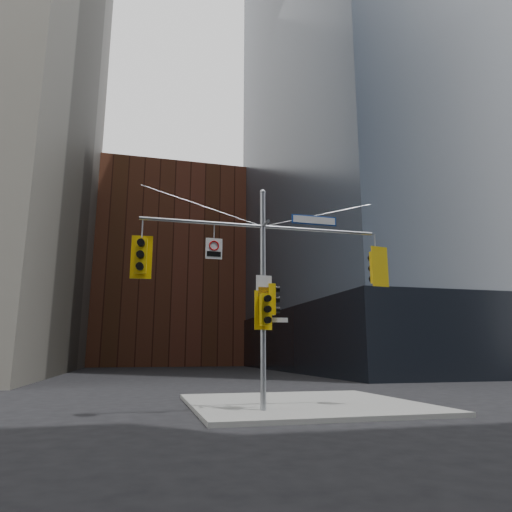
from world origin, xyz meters
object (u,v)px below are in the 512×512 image
traffic_light_west_arm (141,256)px  traffic_light_east_arm (376,267)px  traffic_light_pole_side (273,299)px  regulatory_sign_arm (214,248)px  traffic_light_pole_front (265,310)px  signal_assembly (263,273)px  street_sign_blade (314,220)px

traffic_light_west_arm → traffic_light_east_arm: 8.00m
traffic_light_pole_side → regulatory_sign_arm: bearing=95.0°
traffic_light_pole_front → regulatory_sign_arm: 2.56m
signal_assembly → traffic_light_east_arm: bearing=0.0°
signal_assembly → street_sign_blade: size_ratio=4.90×
traffic_light_pole_front → signal_assembly: bearing=82.5°
traffic_light_west_arm → traffic_light_pole_side: traffic_light_west_arm is taller
traffic_light_east_arm → traffic_light_pole_front: 4.42m
traffic_light_pole_front → traffic_light_pole_side: bearing=32.6°
traffic_light_pole_side → street_sign_blade: street_sign_blade is taller
traffic_light_west_arm → regulatory_sign_arm: 2.29m
street_sign_blade → regulatory_sign_arm: size_ratio=2.41×
signal_assembly → regulatory_sign_arm: bearing=-179.3°
traffic_light_west_arm → street_sign_blade: (5.72, -0.01, 1.55)m
signal_assembly → traffic_light_east_arm: signal_assembly is taller
traffic_light_west_arm → traffic_light_pole_side: size_ratio=1.35×
signal_assembly → traffic_light_west_arm: size_ratio=5.88×
traffic_light_pole_side → traffic_light_east_arm: bearing=-85.8°
traffic_light_east_arm → traffic_light_pole_side: (-3.79, 0.00, -1.23)m
traffic_light_east_arm → traffic_light_pole_side: traffic_light_east_arm is taller
signal_assembly → street_sign_blade: bearing=0.1°
traffic_light_east_arm → traffic_light_pole_side: bearing=-10.1°
regulatory_sign_arm → traffic_light_west_arm: bearing=176.0°
traffic_light_pole_side → street_sign_blade: (1.51, -0.00, 2.78)m
traffic_light_east_arm → traffic_light_pole_front: size_ratio=1.13×
traffic_light_west_arm → traffic_light_east_arm: bearing=5.2°
traffic_light_east_arm → traffic_light_pole_front: (-4.12, -0.27, -1.59)m
traffic_light_pole_side → signal_assembly: bearing=95.0°
traffic_light_east_arm → regulatory_sign_arm: size_ratio=2.07×
traffic_light_west_arm → traffic_light_pole_front: bearing=1.2°
traffic_light_west_arm → traffic_light_east_arm: (8.00, -0.01, -0.00)m
street_sign_blade → regulatory_sign_arm: 3.66m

